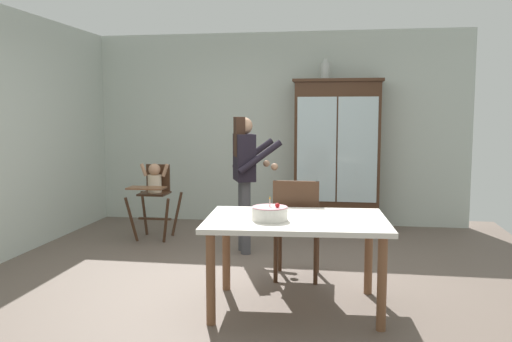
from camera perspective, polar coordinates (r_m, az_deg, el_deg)
The scene contains 9 objects.
ground_plane at distance 5.26m, azimuth -1.31°, elevation -11.18°, with size 6.24×6.24×0.00m, color #66564C.
wall_back at distance 7.62m, azimuth 2.24°, elevation 4.55°, with size 5.32×0.06×2.70m, color beige.
china_cabinet at distance 7.32m, azimuth 8.65°, elevation 1.81°, with size 1.19×0.48×2.02m.
ceramic_vase at distance 7.33m, azimuth 7.40°, elevation 10.63°, with size 0.13×0.13×0.27m.
high_chair_with_toddler at distance 6.76m, azimuth -10.83°, elevation -1.69°, with size 0.58×0.68×0.95m.
adult_person at distance 5.96m, azimuth -1.20°, elevation 0.40°, with size 0.63×0.62×1.53m.
dining_table at distance 4.29m, azimuth 4.32°, elevation -6.26°, with size 1.49×1.07×0.74m.
birthday_cake at distance 4.16m, azimuth 1.49°, elevation -4.56°, with size 0.28×0.28×0.19m.
dining_chair_far_side at distance 5.00m, azimuth 4.36°, elevation -5.53°, with size 0.44×0.44×0.96m.
Camera 1 is at (0.91, -4.93, 1.57)m, focal length 37.38 mm.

